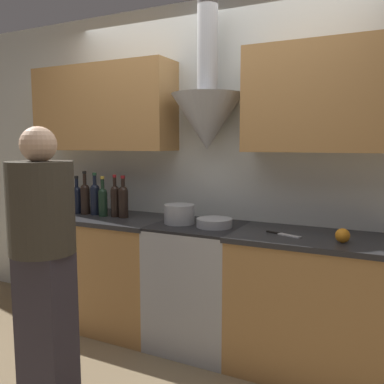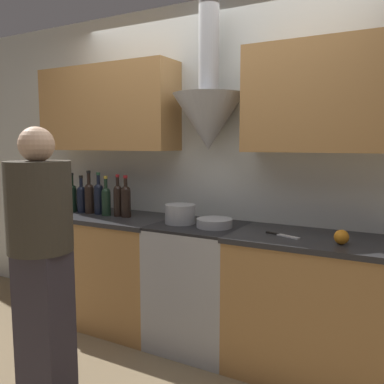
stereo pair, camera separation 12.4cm
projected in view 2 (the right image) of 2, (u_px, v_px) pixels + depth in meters
The scene contains 20 objects.
ground_plane at pixel (178, 363), 2.81m from camera, with size 12.00×12.00×0.00m, color #847051.
wall_back at pixel (210, 149), 3.16m from camera, with size 8.40×0.53×2.60m.
counter_left at pixel (100, 266), 3.48m from camera, with size 1.32×0.62×0.92m.
counter_right at pixel (312, 307), 2.62m from camera, with size 1.05×0.62×0.92m.
stove_range at pixel (199, 285), 3.02m from camera, with size 0.63×0.60×0.92m.
wine_bottle_0 at pixel (47, 195), 3.66m from camera, with size 0.08×0.08×0.31m.
wine_bottle_1 at pixel (57, 195), 3.62m from camera, with size 0.07×0.07×0.33m.
wine_bottle_2 at pixel (65, 195), 3.58m from camera, with size 0.07×0.07×0.33m.
wine_bottle_3 at pixel (72, 196), 3.52m from camera, with size 0.08×0.08×0.34m.
wine_bottle_4 at pixel (81, 197), 3.48m from camera, with size 0.08×0.08×0.32m.
wine_bottle_5 at pixel (89, 196), 3.43m from camera, with size 0.08×0.08×0.36m.
wine_bottle_6 at pixel (99, 197), 3.39m from camera, with size 0.08×0.08×0.35m.
wine_bottle_7 at pixel (106, 200), 3.32m from camera, with size 0.07×0.07×0.33m.
wine_bottle_8 at pixel (118, 199), 3.29m from camera, with size 0.07×0.07×0.34m.
wine_bottle_9 at pixel (126, 200), 3.25m from camera, with size 0.08×0.08×0.34m.
stock_pot at pixel (180, 214), 3.00m from camera, with size 0.23×0.23×0.14m.
mixing_bowl at pixel (214, 223), 2.87m from camera, with size 0.25×0.25×0.06m.
orange_fruit at pixel (341, 237), 2.38m from camera, with size 0.09×0.09×0.09m.
chefs_knife at pixel (282, 235), 2.60m from camera, with size 0.25×0.11×0.01m.
person_foreground_left at pixel (41, 254), 2.33m from camera, with size 0.37×0.37×1.60m.
Camera 2 is at (1.36, -2.27, 1.51)m, focal length 38.00 mm.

